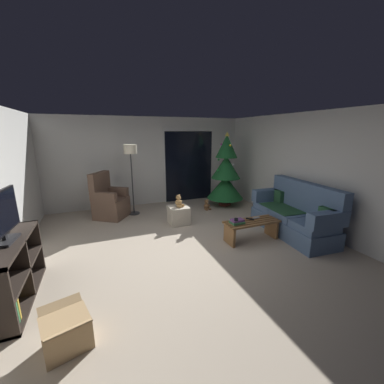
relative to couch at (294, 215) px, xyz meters
name	(u,v)px	position (x,y,z in m)	size (l,w,h in m)	color
ground_plane	(186,246)	(-2.32, 0.26, -0.40)	(7.00, 7.00, 0.00)	#B2A38E
wall_back	(149,161)	(-2.32, 3.32, 0.85)	(5.72, 0.12, 2.50)	silver
wall_right	(309,171)	(0.54, 0.26, 0.85)	(0.12, 6.00, 2.50)	silver
patio_door_frame	(189,165)	(-1.11, 3.25, 0.70)	(1.60, 0.02, 2.20)	silver
patio_door_glass	(189,167)	(-1.11, 3.23, 0.65)	(1.50, 0.02, 2.10)	black
couch	(294,215)	(0.00, 0.00, 0.00)	(0.93, 1.99, 1.08)	slate
coffee_table	(251,227)	(-1.02, 0.05, -0.13)	(1.10, 0.40, 0.40)	olive
remote_silver	(256,218)	(-0.86, 0.13, 0.01)	(0.04, 0.16, 0.02)	#ADADB2
remote_black	(250,219)	(-1.01, 0.13, 0.01)	(0.04, 0.16, 0.02)	black
book_stack	(237,222)	(-1.36, 0.04, 0.04)	(0.25, 0.20, 0.08)	#337042
cell_phone	(236,219)	(-1.39, 0.04, 0.09)	(0.07, 0.14, 0.01)	black
christmas_tree	(226,174)	(-0.36, 2.28, 0.52)	(1.03, 1.03, 2.09)	#4C1E19
armchair	(109,202)	(-3.54, 2.46, 0.00)	(0.95, 0.95, 1.13)	brown
floor_lamp	(131,156)	(-2.94, 2.48, 1.11)	(0.32, 0.32, 1.78)	#2D2D30
media_shelf	(8,276)	(-4.85, -0.37, -0.02)	(0.40, 1.40, 0.81)	black
television	(1,217)	(-4.81, -0.32, 0.72)	(0.23, 0.84, 0.61)	black
ottoman	(179,215)	(-2.07, 1.41, -0.19)	(0.44, 0.44, 0.41)	beige
teddy_bear_honey	(179,202)	(-2.07, 1.40, 0.13)	(0.21, 0.22, 0.29)	tan
teddy_bear_chestnut_by_tree	(207,205)	(-1.03, 2.10, -0.28)	(0.20, 0.20, 0.29)	brown
cardboard_box_open_near_shelf	(67,332)	(-4.14, -1.32, -0.22)	(0.52, 0.60, 0.39)	tan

